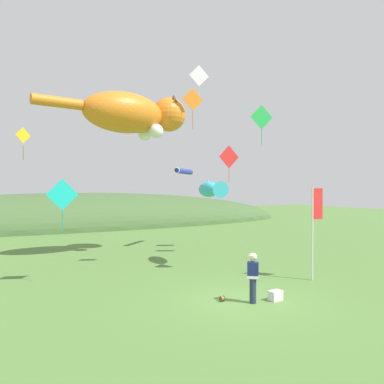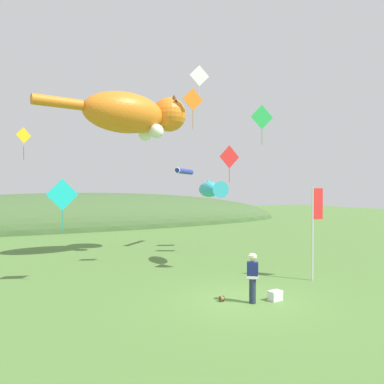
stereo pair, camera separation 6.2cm
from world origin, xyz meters
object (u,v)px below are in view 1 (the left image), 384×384
picnic_cooler (275,295)px  kite_diamond_red (229,157)px  kite_diamond_white (199,76)px  kite_diamond_orange (193,100)px  kite_tube_streamer (184,171)px  festival_attendant (253,277)px  kite_giant_cat (134,114)px  festival_banner_pole (315,219)px  kite_diamond_green (262,117)px  kite_diamond_teal (62,195)px  kite_spool (222,299)px  kite_fish_windsock (211,189)px  kite_diamond_gold (23,136)px

picnic_cooler → kite_diamond_red: 12.69m
kite_diamond_white → kite_diamond_orange: size_ratio=1.06×
kite_tube_streamer → kite_diamond_red: (2.07, -2.58, 0.89)m
festival_attendant → kite_giant_cat: kite_giant_cat is taller
festival_banner_pole → kite_diamond_green: (1.07, 5.17, 5.52)m
kite_diamond_red → kite_diamond_green: 3.97m
festival_banner_pole → kite_giant_cat: 12.06m
festival_attendant → kite_diamond_teal: (-5.63, 5.85, 2.88)m
kite_diamond_teal → kite_spool: bearing=-47.3°
festival_banner_pole → kite_diamond_green: bearing=78.3°
kite_spool → picnic_cooler: (1.79, -0.82, 0.08)m
festival_attendant → picnic_cooler: (0.93, -0.13, -0.77)m
kite_diamond_red → festival_attendant: bearing=-119.1°
kite_fish_windsock → kite_tube_streamer: bearing=75.9°
picnic_cooler → kite_diamond_green: bearing=55.3°
kite_spool → kite_diamond_teal: kite_diamond_teal is taller
kite_diamond_orange → kite_diamond_white: bearing=56.6°
festival_banner_pole → kite_giant_cat: (-5.34, 9.12, 5.81)m
kite_diamond_gold → kite_diamond_red: size_ratio=0.73×
kite_diamond_teal → kite_diamond_orange: bearing=-1.7°
picnic_cooler → kite_diamond_teal: bearing=137.6°
kite_giant_cat → kite_diamond_green: size_ratio=3.98×
festival_attendant → festival_banner_pole: bearing=17.9°
picnic_cooler → kite_diamond_gold: size_ratio=0.29×
picnic_cooler → kite_diamond_teal: kite_diamond_teal is taller
kite_spool → kite_diamond_orange: (1.42, 4.98, 8.42)m
kite_giant_cat → kite_diamond_gold: bearing=169.5°
kite_tube_streamer → kite_diamond_white: bearing=-102.0°
festival_banner_pole → kite_diamond_teal: kite_diamond_teal is taller
kite_diamond_red → kite_diamond_green: bearing=-89.5°
kite_diamond_gold → kite_diamond_teal: (1.16, -5.85, -3.17)m
kite_diamond_gold → kite_diamond_orange: 9.63m
kite_tube_streamer → kite_diamond_red: bearing=-51.3°
festival_banner_pole → kite_diamond_red: (1.04, 8.56, 3.45)m
kite_diamond_gold → kite_diamond_teal: size_ratio=0.79×
festival_banner_pole → kite_giant_cat: kite_giant_cat is taller
festival_banner_pole → kite_diamond_teal: bearing=156.7°
picnic_cooler → kite_diamond_white: (1.83, 9.13, 10.71)m
kite_fish_windsock → kite_diamond_red: 5.73m
kite_diamond_green → kite_diamond_white: bearing=140.4°
kite_diamond_white → kite_diamond_gold: bearing=164.2°
kite_diamond_orange → kite_diamond_green: bearing=10.9°
festival_banner_pole → kite_diamond_teal: (-10.18, 4.38, 1.10)m
kite_tube_streamer → kite_spool: bearing=-110.2°
kite_giant_cat → kite_diamond_green: bearing=-31.7°
festival_banner_pole → kite_diamond_red: kite_diamond_red is taller
kite_diamond_orange → kite_diamond_teal: bearing=178.3°
festival_attendant → kite_diamond_gold: (-6.79, 11.70, 6.05)m
festival_attendant → kite_diamond_teal: kite_diamond_teal is taller
kite_fish_windsock → kite_diamond_orange: kite_diamond_orange is taller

